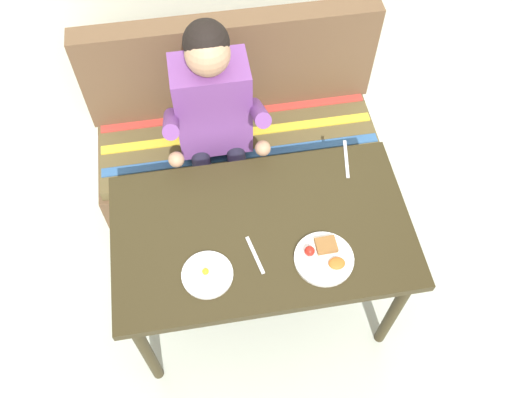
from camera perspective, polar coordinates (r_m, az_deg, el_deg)
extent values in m
plane|color=silver|center=(2.84, 0.50, -10.41)|extent=(8.00, 8.00, 0.00)
cube|color=#322915|center=(2.20, 0.64, -3.39)|extent=(1.20, 0.70, 0.04)
cylinder|color=#322915|center=(2.43, -11.35, -15.30)|extent=(0.05, 0.05, 0.69)
cylinder|color=#322915|center=(2.52, 14.17, -11.32)|extent=(0.05, 0.05, 0.69)
cylinder|color=#322915|center=(2.67, -12.03, -3.43)|extent=(0.05, 0.05, 0.69)
cylinder|color=#322915|center=(2.75, 10.69, -0.25)|extent=(0.05, 0.05, 0.69)
cube|color=brown|center=(3.01, -1.76, 3.68)|extent=(1.44, 0.56, 0.40)
cube|color=brown|center=(2.83, -1.88, 6.43)|extent=(1.40, 0.52, 0.06)
cube|color=brown|center=(2.76, -2.74, 13.87)|extent=(1.44, 0.12, 0.54)
cube|color=#336099|center=(2.72, -1.47, 4.63)|extent=(1.38, 0.05, 0.01)
cube|color=yellow|center=(2.81, -1.90, 6.87)|extent=(1.38, 0.05, 0.01)
cube|color=#C63D33|center=(2.90, -2.31, 8.98)|extent=(1.38, 0.05, 0.01)
cube|color=#754089|center=(2.54, -4.58, 9.74)|extent=(0.34, 0.22, 0.48)
sphere|color=tan|center=(2.29, -5.08, 14.86)|extent=(0.19, 0.19, 0.19)
sphere|color=black|center=(2.30, -5.23, 15.91)|extent=(0.19, 0.19, 0.19)
cylinder|color=#754089|center=(2.39, -8.84, 7.80)|extent=(0.07, 0.29, 0.23)
cylinder|color=#754089|center=(2.41, 0.26, 9.01)|extent=(0.07, 0.29, 0.23)
sphere|color=tan|center=(2.39, -8.31, 4.10)|extent=(0.07, 0.07, 0.07)
sphere|color=tan|center=(2.41, 0.72, 5.32)|extent=(0.07, 0.07, 0.07)
cylinder|color=#232333|center=(2.61, -5.63, 3.22)|extent=(0.09, 0.34, 0.09)
cylinder|color=#232333|center=(2.74, -4.79, -2.82)|extent=(0.08, 0.08, 0.52)
cube|color=black|center=(2.92, -4.32, -6.13)|extent=(0.09, 0.20, 0.05)
cylinder|color=#232333|center=(2.62, -1.93, 3.72)|extent=(0.09, 0.34, 0.09)
cylinder|color=#232333|center=(2.74, -1.27, -2.33)|extent=(0.08, 0.08, 0.52)
cube|color=black|center=(2.92, -1.00, -5.66)|extent=(0.09, 0.20, 0.05)
cylinder|color=white|center=(2.13, 7.09, -6.21)|extent=(0.23, 0.23, 0.02)
cube|color=brown|center=(2.13, 7.32, -4.79)|extent=(0.08, 0.07, 0.02)
sphere|color=red|center=(2.10, 5.61, -5.42)|extent=(0.04, 0.04, 0.04)
ellipsoid|color=#CC6623|center=(2.10, 8.43, -6.64)|extent=(0.06, 0.05, 0.02)
cylinder|color=white|center=(2.09, -5.09, -7.87)|extent=(0.20, 0.20, 0.01)
ellipsoid|color=white|center=(2.08, -5.11, -7.73)|extent=(0.09, 0.08, 0.01)
sphere|color=yellow|center=(2.07, -5.28, -7.53)|extent=(0.03, 0.03, 0.03)
cube|color=silver|center=(2.12, -0.10, -5.86)|extent=(0.05, 0.17, 0.00)
cube|color=silver|center=(2.40, 9.39, 4.15)|extent=(0.05, 0.20, 0.00)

